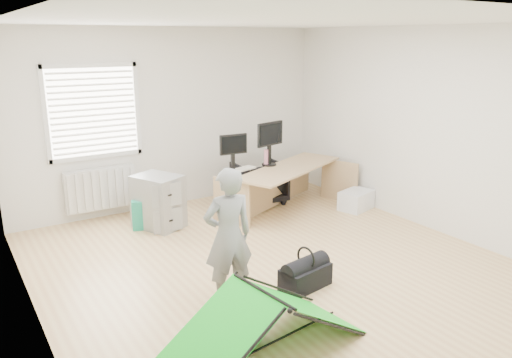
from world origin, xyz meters
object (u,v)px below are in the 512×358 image
filing_cabinet (158,202)px  monitor_left (233,157)px  office_chair (259,182)px  desk (289,189)px  person (228,236)px  duffel_bag (305,277)px  laptop_bag (235,323)px  thermos (266,157)px  kite (263,320)px  monitor_right (269,150)px  storage_crate (356,200)px

filing_cabinet → monitor_left: 1.22m
filing_cabinet → office_chair: 1.76m
desk → person: person is taller
person → duffel_bag: 1.00m
desk → laptop_bag: size_ratio=4.62×
desk → monitor_left: 1.01m
thermos → office_chair: size_ratio=0.33×
filing_cabinet → kite: 3.18m
office_chair → person: size_ratio=0.53×
duffel_bag → monitor_right: bearing=55.4°
kite → duffel_bag: (0.97, 0.67, -0.15)m
monitor_left → thermos: (0.58, 0.01, -0.07)m
monitor_left → duffel_bag: monitor_left is taller
kite → storage_crate: bearing=28.0°
kite → duffel_bag: 1.18m
monitor_right → duffel_bag: monitor_right is taller
filing_cabinet → office_chair: (1.75, 0.14, -0.04)m
filing_cabinet → monitor_right: 1.81m
monitor_left → thermos: bearing=6.8°
monitor_right → storage_crate: monitor_right is taller
kite → duffel_bag: bearing=27.5°
thermos → monitor_right: bearing=-27.9°
monitor_right → kite: (-2.06, -2.97, -0.66)m
duffel_bag → kite: bearing=-154.7°
desk → laptop_bag: 3.44m
laptop_bag → storage_crate: bearing=37.4°
filing_cabinet → monitor_right: size_ratio=1.46×
kite → monitor_right: bearing=48.2°
thermos → kite: bearing=-124.1°
storage_crate → desk: bearing=153.1°
kite → monitor_left: bearing=57.2°
office_chair → monitor_left: bearing=29.8°
thermos → person: size_ratio=0.18×
monitor_left → thermos: monitor_left is taller
monitor_right → thermos: 0.13m
laptop_bag → thermos: bearing=58.2°
desk → filing_cabinet: size_ratio=2.76×
desk → kite: 3.52m
desk → person: 2.80m
filing_cabinet → thermos: thermos is taller
thermos → desk: bearing=-52.0°
office_chair → person: person is taller
office_chair → duffel_bag: bearing=70.7°
monitor_right → filing_cabinet: bearing=160.7°
filing_cabinet → kite: filing_cabinet is taller
filing_cabinet → kite: (-0.35, -3.16, -0.10)m
filing_cabinet → duffel_bag: (0.62, -2.49, -0.25)m
filing_cabinet → person: bearing=-119.1°
thermos → duffel_bag: (-1.06, -2.33, -0.69)m
desk → monitor_right: monitor_right is taller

